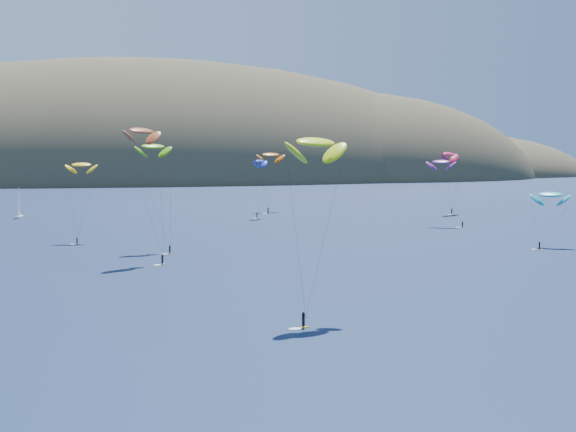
% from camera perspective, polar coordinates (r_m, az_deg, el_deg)
% --- Properties ---
extents(ground, '(2800.00, 2800.00, 0.00)m').
position_cam_1_polar(ground, '(84.24, 13.15, -10.45)').
color(ground, black).
rests_on(ground, ground).
extents(island, '(730.00, 300.00, 210.00)m').
position_cam_1_polar(island, '(639.34, -8.35, 1.69)').
color(island, '#3D3526').
rests_on(island, ground).
extents(sailboat, '(8.33, 7.15, 10.16)m').
position_cam_1_polar(sailboat, '(273.88, -18.56, 0.04)').
color(sailboat, silver).
rests_on(sailboat, ground).
extents(kitesurfer_1, '(7.56, 10.02, 20.45)m').
position_cam_1_polar(kitesurfer_1, '(199.87, -14.48, 3.54)').
color(kitesurfer_1, gold).
rests_on(kitesurfer_1, ground).
extents(kitesurfer_2, '(10.14, 11.69, 25.50)m').
position_cam_1_polar(kitesurfer_2, '(105.73, 1.98, 5.25)').
color(kitesurfer_2, gold).
rests_on(kitesurfer_2, ground).
extents(kitesurfer_3, '(8.81, 12.14, 25.03)m').
position_cam_1_polar(kitesurfer_3, '(179.12, -9.57, 4.89)').
color(kitesurfer_3, gold).
rests_on(kitesurfer_3, ground).
extents(kitesurfer_4, '(7.35, 7.28, 20.43)m').
position_cam_1_polar(kitesurfer_4, '(261.71, -1.98, 3.91)').
color(kitesurfer_4, gold).
rests_on(kitesurfer_4, ground).
extents(kitesurfer_5, '(11.23, 10.32, 14.19)m').
position_cam_1_polar(kitesurfer_5, '(192.49, 18.15, 1.46)').
color(kitesurfer_5, gold).
rests_on(kitesurfer_5, ground).
extents(kitesurfer_6, '(8.81, 13.06, 20.87)m').
position_cam_1_polar(kitesurfer_6, '(238.62, 10.84, 3.80)').
color(kitesurfer_6, gold).
rests_on(kitesurfer_6, ground).
extents(kitesurfer_8, '(11.33, 10.74, 23.63)m').
position_cam_1_polar(kitesurfer_8, '(284.57, 11.41, 4.34)').
color(kitesurfer_8, gold).
rests_on(kitesurfer_8, ground).
extents(kitesurfer_9, '(9.72, 11.78, 28.24)m').
position_cam_1_polar(kitesurfer_9, '(160.80, -10.37, 5.97)').
color(kitesurfer_9, gold).
rests_on(kitesurfer_9, ground).
extents(kitesurfer_11, '(10.13, 14.69, 23.19)m').
position_cam_1_polar(kitesurfer_11, '(290.63, -1.24, 4.37)').
color(kitesurfer_11, gold).
rests_on(kitesurfer_11, ground).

